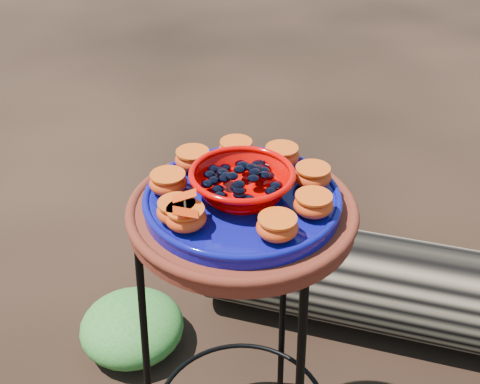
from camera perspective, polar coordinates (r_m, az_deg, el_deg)
The scene contains 18 objects.
plant_stand at distance 1.34m, azimuth 0.17°, elevation -14.90°, with size 0.44×0.44×0.70m, color black, non-canonical shape.
terracotta_saucer at distance 1.10m, azimuth 0.20°, elevation -2.07°, with size 0.41×0.41×0.03m, color maroon.
cobalt_plate at distance 1.08m, azimuth 0.20°, elevation -0.84°, with size 0.35×0.35×0.02m, color #080255.
red_bowl at distance 1.06m, azimuth 0.21°, elevation 0.78°, with size 0.18×0.18×0.05m, color #D10200, non-canonical shape.
glass_gems at distance 1.04m, azimuth 0.21°, elevation 2.46°, with size 0.14×0.14×0.02m, color black, non-canonical shape.
orange_half_0 at distance 0.99m, azimuth -5.16°, elevation -2.47°, with size 0.07×0.07×0.04m, color #C23A06.
orange_half_1 at distance 0.97m, azimuth 3.55°, elevation -3.36°, with size 0.07×0.07×0.04m, color #C23A06.
orange_half_2 at distance 1.03m, azimuth 6.95°, elevation -1.19°, with size 0.07×0.07×0.04m, color #C23A06.
orange_half_3 at distance 1.10m, azimuth 6.89°, elevation 1.49°, with size 0.07×0.07×0.04m, color #C23A06.
orange_half_4 at distance 1.16m, azimuth 3.97°, elevation 3.44°, with size 0.07×0.07×0.04m, color #C23A06.
orange_half_5 at distance 1.18m, azimuth -0.37°, elevation 4.02°, with size 0.07×0.07×0.04m, color #C23A06.
orange_half_6 at distance 1.15m, azimuth -4.50°, elevation 3.07°, with size 0.07×0.07×0.04m, color #C23A06.
orange_half_7 at distance 1.08m, azimuth -6.81°, elevation 0.86°, with size 0.07×0.07×0.04m, color #C23A06.
orange_half_8 at distance 1.01m, azimuth -5.99°, elevation -1.83°, with size 0.07×0.07×0.04m, color #C23A06.
butterfly at distance 0.97m, azimuth -5.23°, elevation -1.21°, with size 0.09×0.05×0.02m, color red, non-canonical shape.
driftwood_log at distance 1.87m, azimuth 21.21°, elevation -9.62°, with size 1.55×0.41×0.29m, color black, non-canonical shape.
foliage_left at distance 1.81m, azimuth -10.22°, elevation -12.33°, with size 0.30×0.30×0.15m, color #24561F.
foliage_back at distance 1.96m, azimuth 4.97°, elevation -7.03°, with size 0.35×0.35×0.17m, color #24561F.
Camera 1 is at (0.43, -0.78, 1.35)m, focal length 45.00 mm.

